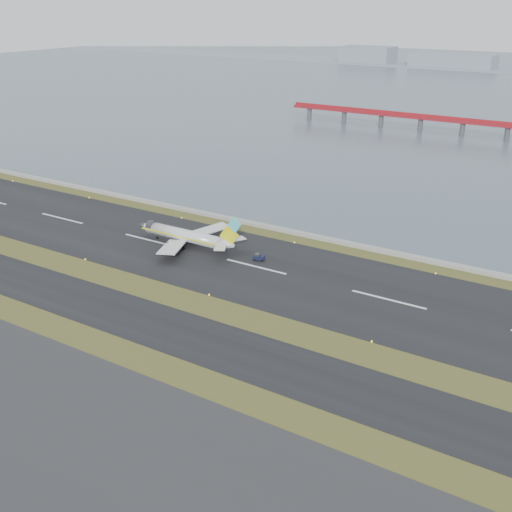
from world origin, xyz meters
name	(u,v)px	position (x,y,z in m)	size (l,w,h in m)	color
ground	(191,307)	(0.00, 0.00, 0.00)	(1000.00, 1000.00, 0.00)	#354217
apron_strip	(5,421)	(0.00, -55.00, 0.05)	(1000.00, 50.00, 0.10)	#2C2C2F
taxiway_strip	(160,326)	(0.00, -12.00, 0.05)	(1000.00, 18.00, 0.10)	black
runway_strip	(256,267)	(0.00, 30.00, 0.05)	(1000.00, 45.00, 0.10)	black
seawall	(306,235)	(0.00, 60.00, 0.50)	(1000.00, 2.50, 1.00)	#999994
red_pier	(508,126)	(20.00, 250.00, 7.28)	(260.00, 5.00, 10.20)	maroon
airliner	(188,236)	(-26.20, 32.26, 3.46)	(38.52, 32.89, 12.80)	white
pushback_tug	(259,257)	(-1.93, 34.52, 1.01)	(3.63, 2.70, 2.07)	black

